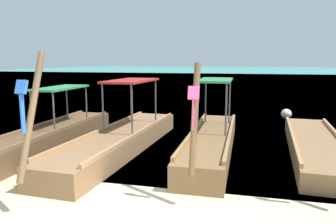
{
  "coord_description": "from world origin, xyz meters",
  "views": [
    {
      "loc": [
        1.97,
        -4.37,
        2.67
      ],
      "look_at": [
        0.0,
        3.89,
        1.3
      ],
      "focal_mm": 34.58,
      "sensor_mm": 36.0,
      "label": 1
    }
  ],
  "objects_px": {
    "longtail_boat_blue_ribbon": "(121,139)",
    "longtail_boat_red_ribbon": "(315,146)",
    "longtail_boat_orange_ribbon": "(47,138)",
    "longtail_boat_pink_ribbon": "(212,141)",
    "mooring_buoy_near": "(286,114)"
  },
  "relations": [
    {
      "from": "longtail_boat_blue_ribbon",
      "to": "longtail_boat_red_ribbon",
      "type": "distance_m",
      "value": 5.62
    },
    {
      "from": "longtail_boat_orange_ribbon",
      "to": "longtail_boat_red_ribbon",
      "type": "relative_size",
      "value": 1.0
    },
    {
      "from": "longtail_boat_blue_ribbon",
      "to": "longtail_boat_red_ribbon",
      "type": "height_order",
      "value": "longtail_boat_blue_ribbon"
    },
    {
      "from": "longtail_boat_pink_ribbon",
      "to": "longtail_boat_red_ribbon",
      "type": "xyz_separation_m",
      "value": [
        2.9,
        0.58,
        -0.11
      ]
    },
    {
      "from": "longtail_boat_red_ribbon",
      "to": "longtail_boat_pink_ribbon",
      "type": "bearing_deg",
      "value": -168.68
    },
    {
      "from": "longtail_boat_red_ribbon",
      "to": "longtail_boat_blue_ribbon",
      "type": "bearing_deg",
      "value": -169.94
    },
    {
      "from": "longtail_boat_orange_ribbon",
      "to": "longtail_boat_pink_ribbon",
      "type": "height_order",
      "value": "longtail_boat_orange_ribbon"
    },
    {
      "from": "longtail_boat_orange_ribbon",
      "to": "mooring_buoy_near",
      "type": "height_order",
      "value": "longtail_boat_orange_ribbon"
    },
    {
      "from": "longtail_boat_blue_ribbon",
      "to": "mooring_buoy_near",
      "type": "height_order",
      "value": "longtail_boat_blue_ribbon"
    },
    {
      "from": "longtail_boat_blue_ribbon",
      "to": "longtail_boat_pink_ribbon",
      "type": "height_order",
      "value": "longtail_boat_blue_ribbon"
    },
    {
      "from": "longtail_boat_orange_ribbon",
      "to": "longtail_boat_red_ribbon",
      "type": "bearing_deg",
      "value": 9.76
    },
    {
      "from": "longtail_boat_orange_ribbon",
      "to": "longtail_boat_blue_ribbon",
      "type": "relative_size",
      "value": 0.92
    },
    {
      "from": "longtail_boat_orange_ribbon",
      "to": "longtail_boat_pink_ribbon",
      "type": "distance_m",
      "value": 4.9
    },
    {
      "from": "longtail_boat_pink_ribbon",
      "to": "longtail_boat_blue_ribbon",
      "type": "bearing_deg",
      "value": -171.33
    },
    {
      "from": "longtail_boat_blue_ribbon",
      "to": "mooring_buoy_near",
      "type": "bearing_deg",
      "value": 50.73
    }
  ]
}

